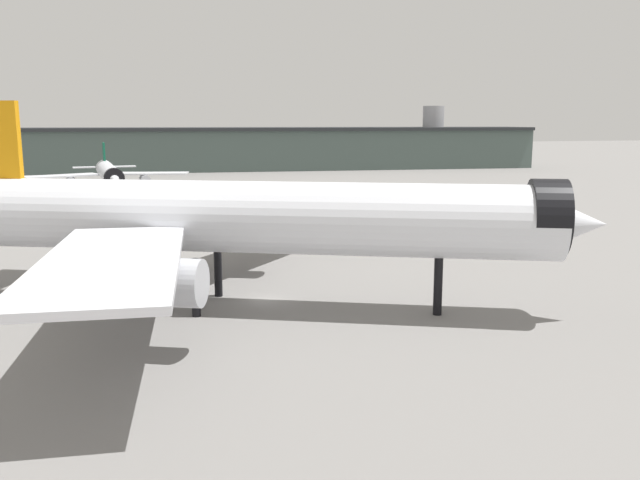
{
  "coord_description": "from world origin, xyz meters",
  "views": [
    {
      "loc": [
        -11.47,
        -64.79,
        18.32
      ],
      "look_at": [
        4.52,
        -4.81,
        6.98
      ],
      "focal_mm": 36.88,
      "sensor_mm": 36.0,
      "label": 1
    }
  ],
  "objects": [
    {
      "name": "airliner_near_gate",
      "position": [
        -3.44,
        -1.47,
        8.92
      ],
      "size": [
        66.77,
        59.59,
        20.24
      ],
      "rotation": [
        0.0,
        0.0,
        -0.4
      ],
      "color": "silver",
      "rests_on": "ground"
    },
    {
      "name": "airliner_far_taxiway",
      "position": [
        -19.99,
        103.6,
        5.51
      ],
      "size": [
        39.86,
        43.95,
        12.51
      ],
      "rotation": [
        0.0,
        0.0,
        4.82
      ],
      "color": "silver",
      "rests_on": "ground"
    },
    {
      "name": "traffic_cone_wingtip",
      "position": [
        -14.16,
        34.41,
        0.35
      ],
      "size": [
        0.56,
        0.56,
        0.7
      ],
      "primitive_type": "cone",
      "color": "#F2600C",
      "rests_on": "ground"
    },
    {
      "name": "terminal_building",
      "position": [
        30.69,
        181.18,
        7.97
      ],
      "size": [
        213.74,
        40.78,
        23.79
      ],
      "rotation": [
        0.0,
        0.0,
        -0.07
      ],
      "color": "#475651",
      "rests_on": "ground"
    },
    {
      "name": "service_truck_front",
      "position": [
        17.95,
        33.82,
        1.59
      ],
      "size": [
        5.06,
        5.82,
        3.0
      ],
      "rotation": [
        0.0,
        0.0,
        2.19
      ],
      "color": "black",
      "rests_on": "ground"
    },
    {
      "name": "ground",
      "position": [
        0.0,
        0.0,
        0.0
      ],
      "size": [
        900.0,
        900.0,
        0.0
      ],
      "primitive_type": "plane",
      "color": "slate"
    }
  ]
}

